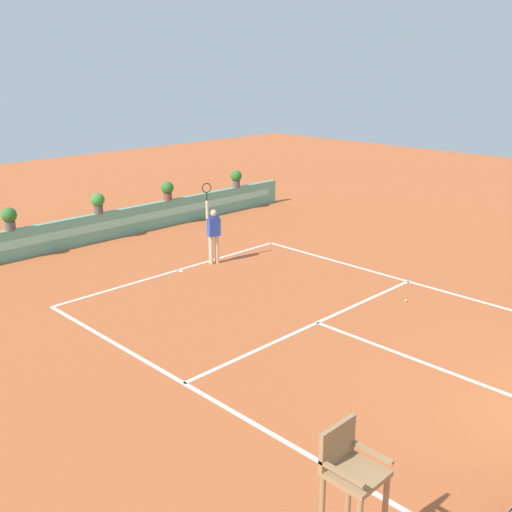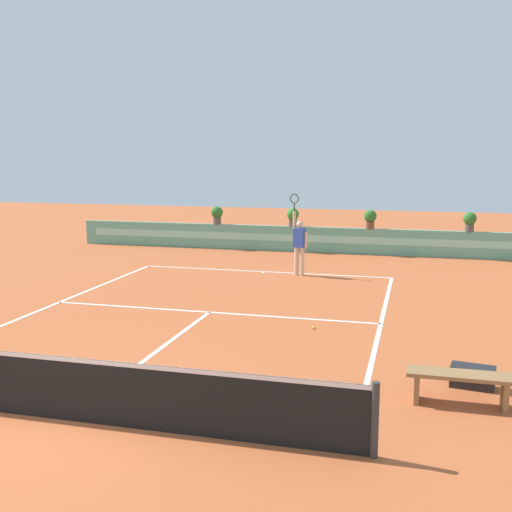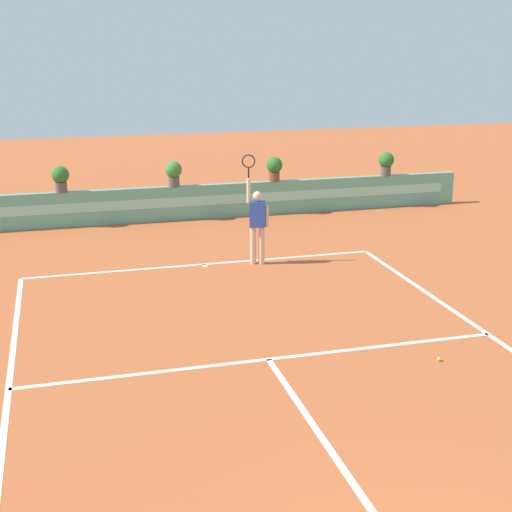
{
  "view_description": "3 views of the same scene",
  "coord_description": "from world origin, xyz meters",
  "px_view_note": "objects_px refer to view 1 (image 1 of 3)",
  "views": [
    {
      "loc": [
        -10.47,
        -1.99,
        5.99
      ],
      "look_at": [
        0.49,
        9.01,
        1.0
      ],
      "focal_mm": 41.98,
      "sensor_mm": 36.0,
      "label": 1
    },
    {
      "loc": [
        4.83,
        -7.45,
        3.79
      ],
      "look_at": [
        0.49,
        9.01,
        1.0
      ],
      "focal_mm": 43.41,
      "sensor_mm": 36.0,
      "label": 2
    },
    {
      "loc": [
        -3.12,
        -4.32,
        5.13
      ],
      "look_at": [
        0.49,
        9.01,
        1.0
      ],
      "focal_mm": 51.52,
      "sensor_mm": 36.0,
      "label": 3
    }
  ],
  "objects_px": {
    "potted_plant_right": "(167,190)",
    "potted_plant_far_right": "(236,178)",
    "umpire_chair": "(350,492)",
    "potted_plant_left": "(9,217)",
    "tennis_ball_near_baseline": "(406,301)",
    "tennis_player": "(213,231)",
    "potted_plant_centre": "(98,202)"
  },
  "relations": [
    {
      "from": "potted_plant_right",
      "to": "potted_plant_centre",
      "type": "xyz_separation_m",
      "value": [
        -3.01,
        0.0,
        0.0
      ]
    },
    {
      "from": "potted_plant_left",
      "to": "potted_plant_centre",
      "type": "height_order",
      "value": "same"
    },
    {
      "from": "potted_plant_right",
      "to": "potted_plant_far_right",
      "type": "bearing_deg",
      "value": 0.0
    },
    {
      "from": "tennis_player",
      "to": "potted_plant_centre",
      "type": "height_order",
      "value": "tennis_player"
    },
    {
      "from": "umpire_chair",
      "to": "potted_plant_far_right",
      "type": "relative_size",
      "value": 2.96
    },
    {
      "from": "umpire_chair",
      "to": "tennis_ball_near_baseline",
      "type": "height_order",
      "value": "umpire_chair"
    },
    {
      "from": "tennis_player",
      "to": "potted_plant_far_right",
      "type": "xyz_separation_m",
      "value": [
        5.44,
        4.78,
        0.36
      ]
    },
    {
      "from": "potted_plant_far_right",
      "to": "umpire_chair",
      "type": "bearing_deg",
      "value": -129.32
    },
    {
      "from": "tennis_player",
      "to": "potted_plant_right",
      "type": "distance_m",
      "value": 5.13
    },
    {
      "from": "tennis_player",
      "to": "potted_plant_far_right",
      "type": "height_order",
      "value": "tennis_player"
    },
    {
      "from": "umpire_chair",
      "to": "potted_plant_right",
      "type": "height_order",
      "value": "umpire_chair"
    },
    {
      "from": "tennis_ball_near_baseline",
      "to": "potted_plant_right",
      "type": "xyz_separation_m",
      "value": [
        0.36,
        10.79,
        1.38
      ]
    },
    {
      "from": "umpire_chair",
      "to": "tennis_player",
      "type": "height_order",
      "value": "tennis_player"
    },
    {
      "from": "potted_plant_centre",
      "to": "potted_plant_left",
      "type": "bearing_deg",
      "value": 180.0
    },
    {
      "from": "tennis_ball_near_baseline",
      "to": "potted_plant_right",
      "type": "bearing_deg",
      "value": 88.08
    },
    {
      "from": "umpire_chair",
      "to": "potted_plant_far_right",
      "type": "bearing_deg",
      "value": 50.68
    },
    {
      "from": "potted_plant_far_right",
      "to": "potted_plant_left",
      "type": "distance_m",
      "value": 9.76
    },
    {
      "from": "potted_plant_centre",
      "to": "umpire_chair",
      "type": "bearing_deg",
      "value": -110.88
    },
    {
      "from": "tennis_ball_near_baseline",
      "to": "potted_plant_centre",
      "type": "relative_size",
      "value": 0.09
    },
    {
      "from": "umpire_chair",
      "to": "potted_plant_left",
      "type": "distance_m",
      "value": 15.35
    },
    {
      "from": "potted_plant_right",
      "to": "potted_plant_centre",
      "type": "bearing_deg",
      "value": 180.0
    },
    {
      "from": "umpire_chair",
      "to": "potted_plant_centre",
      "type": "xyz_separation_m",
      "value": [
        5.77,
        15.13,
        0.07
      ]
    },
    {
      "from": "potted_plant_right",
      "to": "potted_plant_left",
      "type": "bearing_deg",
      "value": 180.0
    },
    {
      "from": "umpire_chair",
      "to": "potted_plant_right",
      "type": "bearing_deg",
      "value": 59.87
    },
    {
      "from": "tennis_player",
      "to": "potted_plant_centre",
      "type": "relative_size",
      "value": 3.57
    },
    {
      "from": "potted_plant_far_right",
      "to": "potted_plant_left",
      "type": "height_order",
      "value": "same"
    },
    {
      "from": "tennis_ball_near_baseline",
      "to": "potted_plant_left",
      "type": "distance_m",
      "value": 12.32
    },
    {
      "from": "potted_plant_far_right",
      "to": "tennis_player",
      "type": "bearing_deg",
      "value": -138.74
    },
    {
      "from": "potted_plant_far_right",
      "to": "potted_plant_centre",
      "type": "bearing_deg",
      "value": 180.0
    },
    {
      "from": "tennis_player",
      "to": "potted_plant_centre",
      "type": "distance_m",
      "value": 4.93
    },
    {
      "from": "umpire_chair",
      "to": "potted_plant_left",
      "type": "height_order",
      "value": "umpire_chair"
    },
    {
      "from": "potted_plant_left",
      "to": "umpire_chair",
      "type": "bearing_deg",
      "value": -99.85
    }
  ]
}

